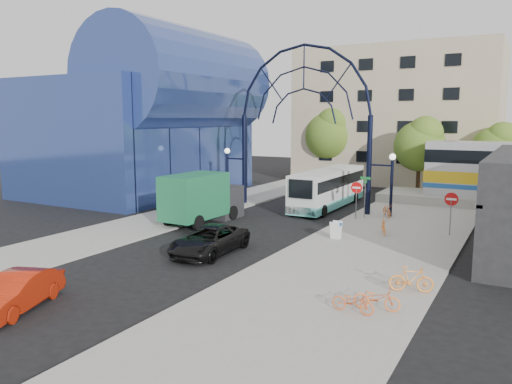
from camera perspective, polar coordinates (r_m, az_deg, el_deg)
The scene contains 22 objects.
ground at distance 25.70m, azimuth -7.56°, elevation -6.92°, with size 120.00×120.00×0.00m, color black.
sidewalk_east at distance 25.69m, azimuth 12.63°, elevation -6.92°, with size 8.00×56.00×0.12m, color gray.
plaza_west at distance 34.20m, azimuth -10.32°, elevation -3.04°, with size 5.00×50.00×0.12m, color gray.
gateway_arch at distance 37.01m, azimuth 5.46°, elevation 11.14°, with size 13.64×0.44×12.10m.
stop_sign at distance 33.73m, azimuth 11.41°, elevation 0.10°, with size 0.80×0.07×2.50m.
do_not_enter_sign at distance 30.46m, azimuth 21.41°, elevation -1.22°, with size 0.76×0.07×2.48m.
street_name_sign at distance 34.16m, azimuth 12.37°, elevation 0.41°, with size 0.70×0.70×2.80m.
sandwich_board at distance 28.08m, azimuth 9.13°, elevation -4.08°, with size 0.55×0.61×0.99m.
transit_hall at distance 46.10m, azimuth -11.92°, elevation 8.13°, with size 16.50×18.00×14.50m.
apartment_block at distance 56.30m, azimuth 16.06°, elevation 8.31°, with size 20.00×12.10×14.00m.
tree_north_a at distance 46.64m, azimuth 18.33°, elevation 5.32°, with size 4.48×4.48×7.00m.
tree_north_b at distance 53.20m, azimuth 8.51°, elevation 6.68°, with size 5.12×5.12×8.00m.
tree_north_c at distance 47.90m, azimuth 25.85°, elevation 4.58°, with size 4.16×4.16×6.50m.
city_bus at distance 38.55m, azimuth 8.27°, elevation 0.47°, with size 2.52×10.52×2.88m.
green_truck at distance 32.63m, azimuth -6.12°, elevation -0.70°, with size 2.63×6.52×3.27m.
black_suv at distance 25.26m, azimuth -5.35°, elevation -5.51°, with size 2.32×5.04×1.40m, color black.
red_sedan at distance 19.93m, azimuth -25.67°, elevation -10.25°, with size 1.40×4.03×1.33m, color #AA1F0A.
bike_near_a at distance 35.22m, azimuth 14.74°, elevation -2.01°, with size 0.60×1.71×0.90m, color orange.
bike_near_b at distance 29.81m, azimuth 14.37°, elevation -3.82°, with size 0.44×1.55×0.93m, color orange.
bike_far_a at distance 18.28m, azimuth 13.65°, elevation -11.70°, with size 0.56×1.62×0.85m, color orange.
bike_far_b at distance 20.37m, azimuth 17.32°, elevation -9.50°, with size 0.48×1.69×1.01m, color orange.
bike_far_c at distance 17.86m, azimuth 11.01°, elevation -12.19°, with size 0.53×1.52×0.80m, color #DA5E2B.
Camera 1 is at (14.90, -19.83, 6.74)m, focal length 35.00 mm.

